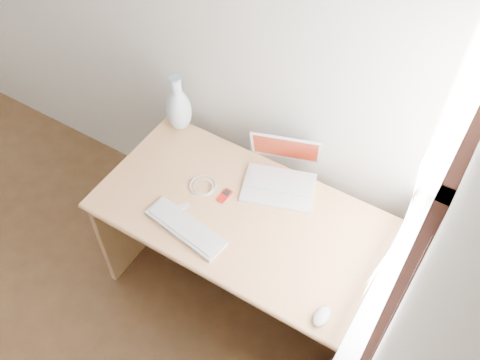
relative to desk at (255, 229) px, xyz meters
The scene contains 9 objects.
window 1.03m from the desk, ahead, with size 0.11×0.99×1.10m.
desk is the anchor object (origin of this frame).
laptop 0.31m from the desk, 74.65° to the left, with size 0.38×0.37×0.22m.
external_keyboard 0.40m from the desk, 123.98° to the right, with size 0.40×0.17×0.02m.
mouse 0.65m from the desk, 35.08° to the right, with size 0.06×0.10×0.03m, color silver.
ipod 0.26m from the desk, 163.40° to the right, with size 0.04×0.09×0.01m.
cable_coil 0.34m from the desk, behind, with size 0.13×0.13×0.01m, color silver.
remote 0.40m from the desk, 144.00° to the right, with size 0.03×0.08×0.01m, color silver.
vase 0.70m from the desk, 159.51° to the left, with size 0.13×0.13×0.32m.
Camera 1 is at (1.73, 0.11, 2.65)m, focal length 40.00 mm.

